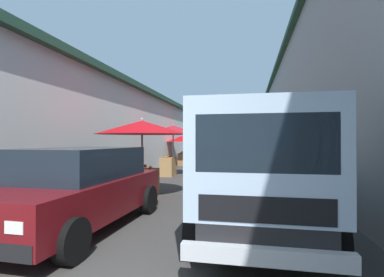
{
  "coord_description": "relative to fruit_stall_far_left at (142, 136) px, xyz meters",
  "views": [
    {
      "loc": [
        -1.23,
        -1.58,
        1.58
      ],
      "look_at": [
        11.54,
        0.98,
        1.69
      ],
      "focal_mm": 26.89,
      "sensor_mm": 36.0,
      "label": 1
    }
  ],
  "objects": [
    {
      "name": "ground",
      "position": [
        7.12,
        -1.37,
        -1.71
      ],
      "size": [
        90.0,
        90.0,
        0.0
      ],
      "primitive_type": "plane",
      "color": "#3D3A38"
    },
    {
      "name": "building_left_whitewash",
      "position": [
        9.37,
        5.6,
        0.39
      ],
      "size": [
        49.8,
        7.5,
        4.2
      ],
      "color": "silver",
      "rests_on": "ground"
    },
    {
      "name": "building_right_concrete",
      "position": [
        9.37,
        -8.35,
        1.61
      ],
      "size": [
        49.8,
        7.5,
        6.63
      ],
      "color": "gray",
      "rests_on": "ground"
    },
    {
      "name": "fruit_stall_far_left",
      "position": [
        0.0,
        0.0,
        0.0
      ],
      "size": [
        2.58,
        2.58,
        2.22
      ],
      "color": "#9E9EA3",
      "rests_on": "ground"
    },
    {
      "name": "fruit_stall_near_right",
      "position": [
        5.03,
        0.5,
        0.09
      ],
      "size": [
        2.24,
        2.24,
        2.37
      ],
      "color": "#9E9EA3",
      "rests_on": "ground"
    },
    {
      "name": "fruit_stall_mid_lane",
      "position": [
        10.3,
        0.99,
        -0.08
      ],
      "size": [
        2.63,
        2.63,
        2.09
      ],
      "color": "#9E9EA3",
      "rests_on": "ground"
    },
    {
      "name": "hatchback_car",
      "position": [
        -2.91,
        0.11,
        -0.98
      ],
      "size": [
        3.95,
        2.0,
        1.45
      ],
      "color": "#600F14",
      "rests_on": "ground"
    },
    {
      "name": "delivery_truck",
      "position": [
        -3.08,
        -3.11,
        -0.67
      ],
      "size": [
        4.92,
        1.98,
        2.08
      ],
      "color": "black",
      "rests_on": "ground"
    },
    {
      "name": "vendor_by_crates",
      "position": [
        10.63,
        -3.03,
        -0.85
      ],
      "size": [
        0.44,
        0.48,
        1.52
      ],
      "color": "navy",
      "rests_on": "ground"
    }
  ]
}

